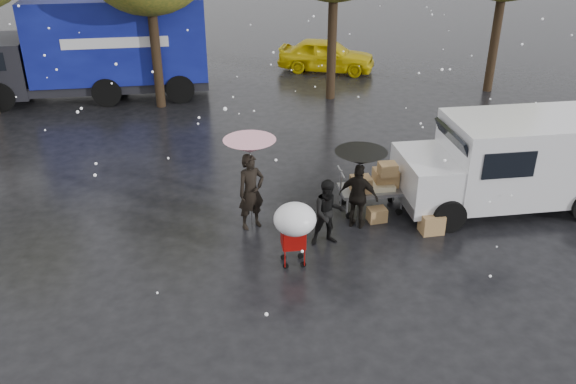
{
  "coord_description": "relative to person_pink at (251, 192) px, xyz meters",
  "views": [
    {
      "loc": [
        -2.14,
        -10.65,
        7.02
      ],
      "look_at": [
        -0.39,
        1.0,
        0.97
      ],
      "focal_mm": 38.0,
      "sensor_mm": 36.0,
      "label": 1
    }
  ],
  "objects": [
    {
      "name": "ground",
      "position": [
        1.17,
        -1.31,
        -0.88
      ],
      "size": [
        90.0,
        90.0,
        0.0
      ],
      "primitive_type": "plane",
      "color": "black",
      "rests_on": "ground"
    },
    {
      "name": "umbrella_pink",
      "position": [
        0.0,
        0.0,
        1.09
      ],
      "size": [
        1.14,
        1.14,
        2.12
      ],
      "color": "#4C4C4C",
      "rests_on": "ground"
    },
    {
      "name": "umbrella_black",
      "position": [
        2.36,
        -0.35,
        0.81
      ],
      "size": [
        1.14,
        1.14,
        1.85
      ],
      "color": "#4C4C4C",
      "rests_on": "ground"
    },
    {
      "name": "box_ground_far",
      "position": [
        2.87,
        -0.18,
        -0.72
      ],
      "size": [
        0.44,
        0.36,
        0.32
      ],
      "primitive_type": "cube",
      "rotation": [
        0.0,
        0.0,
        0.1
      ],
      "color": "#92603F",
      "rests_on": "ground"
    },
    {
      "name": "person_black",
      "position": [
        2.36,
        -0.35,
        -0.12
      ],
      "size": [
        0.96,
        0.79,
        1.53
      ],
      "primitive_type": "imported",
      "rotation": [
        0.0,
        0.0,
        2.58
      ],
      "color": "black",
      "rests_on": "ground"
    },
    {
      "name": "shopping_cart",
      "position": [
        0.69,
        -1.79,
        0.18
      ],
      "size": [
        0.84,
        0.84,
        1.46
      ],
      "color": "#9F0B09",
      "rests_on": "ground"
    },
    {
      "name": "blue_truck",
      "position": [
        -4.48,
        10.15,
        0.88
      ],
      "size": [
        8.3,
        2.6,
        3.5
      ],
      "color": "#0B105F",
      "rests_on": "ground"
    },
    {
      "name": "person_middle",
      "position": [
        1.55,
        -0.95,
        -0.14
      ],
      "size": [
        0.75,
        0.59,
        1.49
      ],
      "primitive_type": "imported",
      "rotation": [
        0.0,
        0.0,
        0.04
      ],
      "color": "black",
      "rests_on": "ground"
    },
    {
      "name": "yellow_taxi",
      "position": [
        4.24,
        12.14,
        -0.22
      ],
      "size": [
        4.19,
        2.87,
        1.32
      ],
      "primitive_type": "imported",
      "rotation": [
        0.0,
        0.0,
        1.2
      ],
      "color": "yellow",
      "rests_on": "ground"
    },
    {
      "name": "box_ground_near",
      "position": [
        3.93,
        -0.85,
        -0.66
      ],
      "size": [
        0.51,
        0.42,
        0.44
      ],
      "primitive_type": "cube",
      "rotation": [
        0.0,
        0.0,
        0.04
      ],
      "color": "#92603F",
      "rests_on": "ground"
    },
    {
      "name": "vendor_cart",
      "position": [
        2.94,
        0.33,
        -0.16
      ],
      "size": [
        1.52,
        0.8,
        1.27
      ],
      "color": "slate",
      "rests_on": "ground"
    },
    {
      "name": "person_pink",
      "position": [
        0.0,
        0.0,
        0.0
      ],
      "size": [
        0.76,
        0.65,
        1.76
      ],
      "primitive_type": "imported",
      "rotation": [
        0.0,
        0.0,
        0.42
      ],
      "color": "black",
      "rests_on": "ground"
    },
    {
      "name": "white_van",
      "position": [
        6.12,
        0.12,
        0.28
      ],
      "size": [
        4.91,
        2.18,
        2.2
      ],
      "color": "silver",
      "rests_on": "ground"
    }
  ]
}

